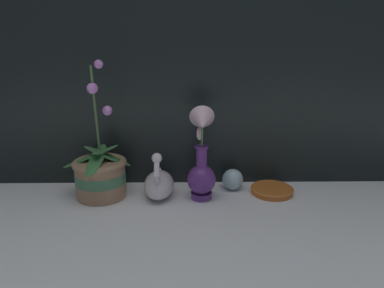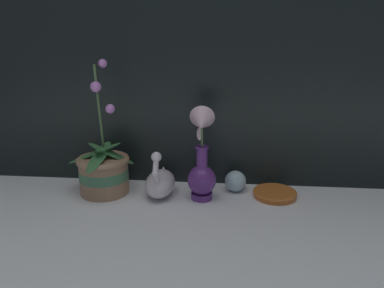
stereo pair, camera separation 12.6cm
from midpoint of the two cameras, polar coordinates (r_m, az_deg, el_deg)
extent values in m
plane|color=white|center=(1.22, 1.93, -9.89)|extent=(2.80, 2.80, 0.00)
cube|color=black|center=(1.33, 2.83, 18.99)|extent=(2.80, 0.03, 1.20)
cylinder|color=#9E7556|center=(1.34, -10.66, -4.74)|extent=(0.17, 0.17, 0.13)
cylinder|color=#477A56|center=(1.33, -10.67, -4.48)|extent=(0.17, 0.17, 0.04)
torus|color=#9E7556|center=(1.32, -10.79, -2.45)|extent=(0.18, 0.18, 0.02)
cylinder|color=#4C6B3D|center=(1.27, -11.20, 4.71)|extent=(0.01, 0.04, 0.32)
ellipsoid|color=#38703D|center=(1.31, -9.56, -1.49)|extent=(0.16, 0.07, 0.09)
ellipsoid|color=#38703D|center=(1.34, -10.57, -1.10)|extent=(0.06, 0.19, 0.07)
ellipsoid|color=#38703D|center=(1.32, -12.07, -1.45)|extent=(0.20, 0.05, 0.09)
ellipsoid|color=#38703D|center=(1.28, -11.27, -1.91)|extent=(0.06, 0.20, 0.06)
sphere|color=#C67AD1|center=(1.26, -10.66, 11.97)|extent=(0.03, 0.03, 0.03)
sphere|color=#C67AD1|center=(1.24, -11.66, 8.51)|extent=(0.04, 0.04, 0.04)
sphere|color=#C67AD1|center=(1.25, -9.57, 5.28)|extent=(0.03, 0.03, 0.03)
ellipsoid|color=white|center=(1.30, -2.10, -6.07)|extent=(0.10, 0.17, 0.08)
cone|color=white|center=(1.36, -1.76, -4.52)|extent=(0.05, 0.06, 0.06)
cylinder|color=white|center=(1.22, -2.52, -5.29)|extent=(0.02, 0.05, 0.06)
sphere|color=white|center=(1.20, -2.66, -4.61)|extent=(0.02, 0.02, 0.02)
cylinder|color=white|center=(1.20, -2.58, -3.32)|extent=(0.02, 0.04, 0.06)
sphere|color=white|center=(1.21, -2.51, -2.04)|extent=(0.03, 0.03, 0.03)
cylinder|color=#602D7F|center=(1.29, 4.29, -7.87)|extent=(0.07, 0.07, 0.02)
ellipsoid|color=#602D7F|center=(1.27, 4.34, -5.53)|extent=(0.10, 0.10, 0.10)
cylinder|color=#602D7F|center=(1.24, 4.42, -2.07)|extent=(0.04, 0.04, 0.07)
torus|color=#602D7F|center=(1.23, 4.46, -0.53)|extent=(0.05, 0.05, 0.01)
cylinder|color=#567A47|center=(1.21, 4.49, 0.93)|extent=(0.01, 0.03, 0.07)
cone|color=beige|center=(1.17, 4.53, 3.28)|extent=(0.08, 0.09, 0.10)
ellipsoid|color=beige|center=(1.21, 4.11, 1.50)|extent=(0.02, 0.02, 0.04)
sphere|color=silver|center=(1.35, 9.30, -5.65)|extent=(0.08, 0.08, 0.08)
cylinder|color=#C66628|center=(1.35, 15.15, -7.40)|extent=(0.14, 0.14, 0.02)
torus|color=#C66628|center=(1.34, 15.17, -7.18)|extent=(0.15, 0.15, 0.01)
camera|label=1|loc=(0.06, -87.14, 0.87)|focal=35.00mm
camera|label=2|loc=(0.06, 92.86, -0.87)|focal=35.00mm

